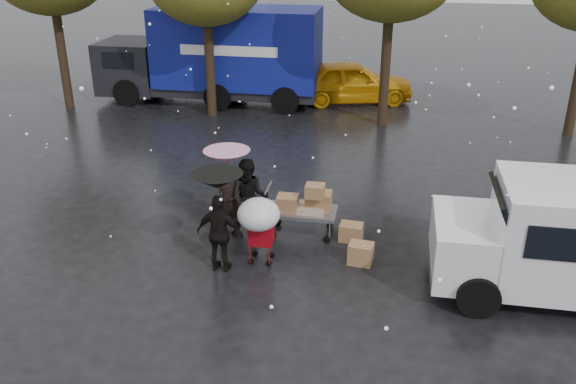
% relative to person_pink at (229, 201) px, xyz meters
% --- Properties ---
extents(ground, '(90.00, 90.00, 0.00)m').
position_rel_person_pink_xyz_m(ground, '(0.48, -1.32, -0.82)').
color(ground, black).
rests_on(ground, ground).
extents(person_pink, '(0.70, 0.58, 1.65)m').
position_rel_person_pink_xyz_m(person_pink, '(0.00, 0.00, 0.00)').
color(person_pink, black).
rests_on(person_pink, ground).
extents(person_middle, '(0.95, 0.78, 1.77)m').
position_rel_person_pink_xyz_m(person_middle, '(0.44, 0.07, 0.06)').
color(person_middle, black).
rests_on(person_middle, ground).
extents(person_black, '(0.97, 0.47, 1.61)m').
position_rel_person_pink_xyz_m(person_black, '(0.22, -1.44, -0.02)').
color(person_black, black).
rests_on(person_black, ground).
extents(umbrella_pink, '(0.99, 0.99, 1.99)m').
position_rel_person_pink_xyz_m(umbrella_pink, '(0.00, 0.00, 1.01)').
color(umbrella_pink, '#4C4C4C').
rests_on(umbrella_pink, ground).
extents(umbrella_black, '(0.98, 0.98, 2.06)m').
position_rel_person_pink_xyz_m(umbrella_black, '(0.22, -1.44, 1.08)').
color(umbrella_black, '#4C4C4C').
rests_on(umbrella_black, ground).
extents(vendor_cart, '(1.52, 0.80, 1.27)m').
position_rel_person_pink_xyz_m(vendor_cart, '(1.63, 0.32, -0.10)').
color(vendor_cart, slate).
rests_on(vendor_cart, ground).
extents(shopping_cart, '(0.84, 0.84, 1.46)m').
position_rel_person_pink_xyz_m(shopping_cart, '(0.93, -1.14, 0.24)').
color(shopping_cart, '#AD0916').
rests_on(shopping_cart, ground).
extents(blue_truck, '(8.30, 2.60, 3.50)m').
position_rel_person_pink_xyz_m(blue_truck, '(-3.31, 10.43, 0.93)').
color(blue_truck, navy).
rests_on(blue_truck, ground).
extents(box_ground_near, '(0.53, 0.44, 0.43)m').
position_rel_person_pink_xyz_m(box_ground_near, '(2.92, -0.70, -0.61)').
color(box_ground_near, brown).
rests_on(box_ground_near, ground).
extents(box_ground_far, '(0.52, 0.42, 0.38)m').
position_rel_person_pink_xyz_m(box_ground_far, '(2.64, 0.23, -0.63)').
color(box_ground_far, brown).
rests_on(box_ground_far, ground).
extents(yellow_taxi, '(4.93, 2.96, 1.57)m').
position_rel_person_pink_xyz_m(yellow_taxi, '(1.69, 11.28, -0.04)').
color(yellow_taxi, orange).
rests_on(yellow_taxi, ground).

